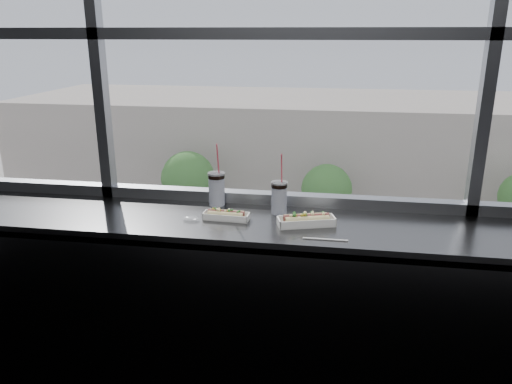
# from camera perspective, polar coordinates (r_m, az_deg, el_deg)

# --- Properties ---
(wall_back_lower) EXTENTS (6.00, 0.00, 6.00)m
(wall_back_lower) POSITION_cam_1_polar(r_m,az_deg,el_deg) (3.00, 2.64, -11.31)
(wall_back_lower) COLOR black
(wall_back_lower) RESTS_ON ground
(counter) EXTENTS (6.00, 0.55, 0.06)m
(counter) POSITION_cam_1_polar(r_m,az_deg,el_deg) (2.52, 2.07, -3.99)
(counter) COLOR #595959
(counter) RESTS_ON ground
(counter_fascia) EXTENTS (6.00, 0.04, 1.04)m
(counter_fascia) POSITION_cam_1_polar(r_m,az_deg,el_deg) (2.55, 1.18, -17.06)
(counter_fascia) COLOR #595959
(counter_fascia) RESTS_ON ground
(hotdog_tray_left) EXTENTS (0.24, 0.09, 0.06)m
(hotdog_tray_left) POSITION_cam_1_polar(r_m,az_deg,el_deg) (2.53, -3.42, -2.64)
(hotdog_tray_left) COLOR white
(hotdog_tray_left) RESTS_ON counter
(hotdog_tray_right) EXTENTS (0.30, 0.17, 0.07)m
(hotdog_tray_right) POSITION_cam_1_polar(r_m,az_deg,el_deg) (2.46, 5.77, -3.20)
(hotdog_tray_right) COLOR white
(hotdog_tray_right) RESTS_ON counter
(soda_cup_left) EXTENTS (0.10, 0.10, 0.35)m
(soda_cup_left) POSITION_cam_1_polar(r_m,az_deg,el_deg) (2.72, -4.52, 0.55)
(soda_cup_left) COLOR white
(soda_cup_left) RESTS_ON counter
(soda_cup_right) EXTENTS (0.09, 0.09, 0.33)m
(soda_cup_right) POSITION_cam_1_polar(r_m,az_deg,el_deg) (2.59, 2.66, -0.47)
(soda_cup_right) COLOR white
(soda_cup_right) RESTS_ON counter
(loose_straw) EXTENTS (0.21, 0.01, 0.01)m
(loose_straw) POSITION_cam_1_polar(r_m,az_deg,el_deg) (2.31, 7.93, -5.37)
(loose_straw) COLOR white
(loose_straw) RESTS_ON counter
(wrapper) EXTENTS (0.09, 0.07, 0.02)m
(wrapper) POSITION_cam_1_polar(r_m,az_deg,el_deg) (2.54, -7.46, -3.00)
(wrapper) COLOR silver
(wrapper) RESTS_ON counter
(plaza_ground) EXTENTS (120.00, 120.00, 0.00)m
(plaza_ground) POSITION_cam_1_polar(r_m,az_deg,el_deg) (47.90, 8.52, 1.89)
(plaza_ground) COLOR #B9B1A8
(plaza_ground) RESTS_ON ground
(street_asphalt) EXTENTS (80.00, 10.00, 0.06)m
(street_asphalt) POSITION_cam_1_polar(r_m,az_deg,el_deg) (26.06, 7.52, -12.19)
(street_asphalt) COLOR black
(street_asphalt) RESTS_ON plaza_ground
(far_sidewalk) EXTENTS (80.00, 6.00, 0.04)m
(far_sidewalk) POSITION_cam_1_polar(r_m,az_deg,el_deg) (33.24, 8.01, -5.34)
(far_sidewalk) COLOR #B9B1A8
(far_sidewalk) RESTS_ON plaza_ground
(far_building) EXTENTS (50.00, 14.00, 8.00)m
(far_building) POSITION_cam_1_polar(r_m,az_deg,el_deg) (41.59, 8.63, 5.13)
(far_building) COLOR #B9AB9D
(far_building) RESTS_ON plaza_ground
(car_near_b) EXTENTS (2.73, 5.87, 1.91)m
(car_near_b) POSITION_cam_1_polar(r_m,az_deg,el_deg) (23.17, -9.70, -13.61)
(car_near_b) COLOR black
(car_near_b) RESTS_ON street_asphalt
(car_far_a) EXTENTS (3.20, 6.63, 2.14)m
(car_far_a) POSITION_cam_1_polar(r_m,az_deg,el_deg) (30.67, -9.83, -5.22)
(car_far_a) COLOR black
(car_far_a) RESTS_ON street_asphalt
(car_near_d) EXTENTS (3.43, 6.97, 2.24)m
(car_near_d) POSITION_cam_1_polar(r_m,az_deg,el_deg) (22.93, 24.60, -15.02)
(car_near_d) COLOR silver
(car_near_d) RESTS_ON street_asphalt
(car_far_b) EXTENTS (3.29, 6.86, 2.22)m
(car_far_b) POSITION_cam_1_polar(r_m,az_deg,el_deg) (29.17, 11.89, -6.51)
(car_far_b) COLOR maroon
(car_far_b) RESTS_ON street_asphalt
(car_near_a) EXTENTS (2.99, 5.96, 1.91)m
(car_near_a) POSITION_cam_1_polar(r_m,az_deg,el_deg) (25.78, -23.50, -11.50)
(car_near_a) COLOR #AEB4B8
(car_near_a) RESTS_ON street_asphalt
(pedestrian_d) EXTENTS (0.96, 0.72, 2.17)m
(pedestrian_d) POSITION_cam_1_polar(r_m,az_deg,el_deg) (33.25, 24.12, -4.74)
(pedestrian_d) COLOR #66605B
(pedestrian_d) RESTS_ON far_sidewalk
(pedestrian_c) EXTENTS (0.82, 0.61, 1.84)m
(pedestrian_c) POSITION_cam_1_polar(r_m,az_deg,el_deg) (33.70, 15.27, -3.77)
(pedestrian_c) COLOR #66605B
(pedestrian_c) RESTS_ON far_sidewalk
(pedestrian_a) EXTENTS (0.69, 0.92, 2.06)m
(pedestrian_a) POSITION_cam_1_polar(r_m,az_deg,el_deg) (34.59, -4.39, -2.40)
(pedestrian_a) COLOR #66605B
(pedestrian_a) RESTS_ON far_sidewalk
(tree_left) EXTENTS (3.56, 3.56, 5.56)m
(tree_left) POSITION_cam_1_polar(r_m,az_deg,el_deg) (33.36, -7.78, 1.59)
(tree_left) COLOR #47382B
(tree_left) RESTS_ON far_sidewalk
(tree_center) EXTENTS (3.24, 3.24, 5.07)m
(tree_center) POSITION_cam_1_polar(r_m,az_deg,el_deg) (32.07, 8.07, 0.29)
(tree_center) COLOR #47382B
(tree_center) RESTS_ON far_sidewalk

